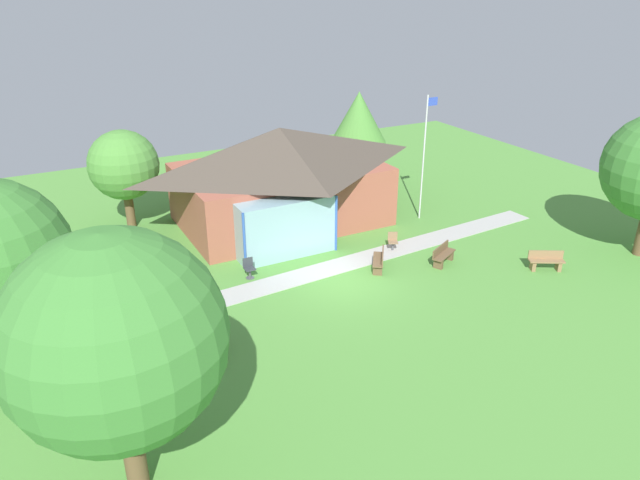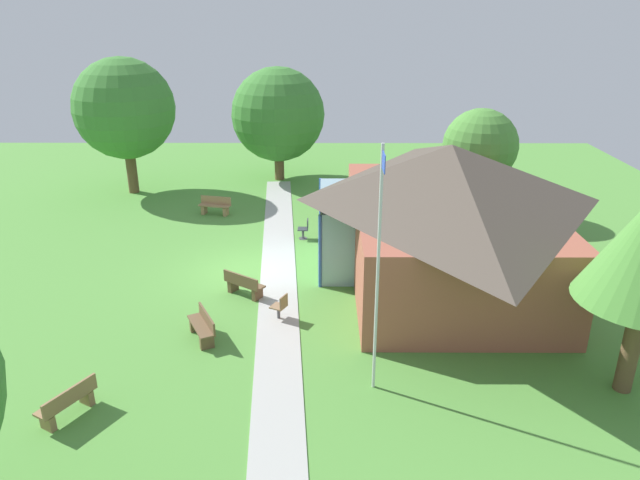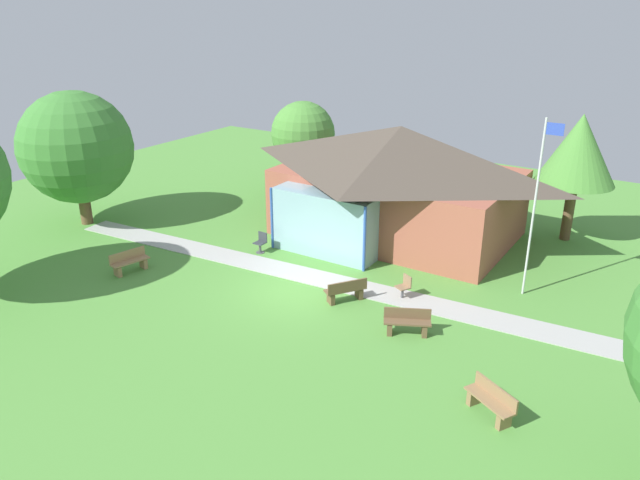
{
  "view_description": "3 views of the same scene",
  "coord_description": "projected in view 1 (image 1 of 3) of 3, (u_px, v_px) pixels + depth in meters",
  "views": [
    {
      "loc": [
        -11.25,
        -18.96,
        11.74
      ],
      "look_at": [
        -0.11,
        2.03,
        1.1
      ],
      "focal_mm": 33.43,
      "sensor_mm": 36.0,
      "label": 1
    },
    {
      "loc": [
        19.68,
        2.94,
        9.22
      ],
      "look_at": [
        0.41,
        2.85,
        1.47
      ],
      "focal_mm": 32.83,
      "sensor_mm": 36.0,
      "label": 2
    },
    {
      "loc": [
        11.5,
        -16.43,
        10.11
      ],
      "look_at": [
        -0.22,
        1.83,
        1.36
      ],
      "focal_mm": 34.22,
      "sensor_mm": 36.0,
      "label": 3
    }
  ],
  "objects": [
    {
      "name": "bench_mid_right",
      "position": [
        443.0,
        255.0,
        26.24
      ],
      "size": [
        1.54,
        1.07,
        0.84
      ],
      "rotation": [
        0.0,
        0.0,
        3.61
      ],
      "color": "brown",
      "rests_on": "ground_plane"
    },
    {
      "name": "bench_mid_left",
      "position": [
        211.0,
        339.0,
        20.21
      ],
      "size": [
        0.77,
        1.56,
        0.84
      ],
      "rotation": [
        0.0,
        0.0,
        4.48
      ],
      "color": "#9E7A51",
      "rests_on": "ground_plane"
    },
    {
      "name": "footpath",
      "position": [
        330.0,
        268.0,
        25.94
      ],
      "size": [
        24.07,
        2.94,
        0.03
      ],
      "primitive_type": "cube",
      "rotation": [
        0.0,
        0.0,
        0.07
      ],
      "color": "#ADADA8",
      "rests_on": "ground_plane"
    },
    {
      "name": "bench_lawn_far_right",
      "position": [
        546.0,
        261.0,
        25.7
      ],
      "size": [
        1.52,
        1.12,
        0.84
      ],
      "rotation": [
        0.0,
        0.0,
        2.63
      ],
      "color": "olive",
      "rests_on": "ground_plane"
    },
    {
      "name": "flagpole",
      "position": [
        424.0,
        153.0,
        29.9
      ],
      "size": [
        0.64,
        0.08,
        6.41
      ],
      "color": "silver",
      "rests_on": "ground_plane"
    },
    {
      "name": "ground_plane",
      "position": [
        345.0,
        281.0,
        24.89
      ],
      "size": [
        44.0,
        44.0,
        0.0
      ],
      "primitive_type": "plane",
      "color": "#54933D"
    },
    {
      "name": "tree_behind_pavilion_right",
      "position": [
        359.0,
        118.0,
        34.88
      ],
      "size": [
        3.3,
        3.3,
        5.56
      ],
      "color": "brown",
      "rests_on": "ground_plane"
    },
    {
      "name": "pavilion",
      "position": [
        281.0,
        175.0,
        29.74
      ],
      "size": [
        10.91,
        8.18,
        4.91
      ],
      "color": "#A35642",
      "rests_on": "ground_plane"
    },
    {
      "name": "tree_behind_pavilion_left",
      "position": [
        124.0,
        165.0,
        28.89
      ],
      "size": [
        3.4,
        3.4,
        4.97
      ],
      "color": "brown",
      "rests_on": "ground_plane"
    },
    {
      "name": "tree_lawn_corner",
      "position": [
        115.0,
        339.0,
        13.11
      ],
      "size": [
        5.06,
        5.06,
        6.93
      ],
      "color": "brown",
      "rests_on": "ground_plane"
    },
    {
      "name": "patio_chair_lawn_spare",
      "position": [
        393.0,
        242.0,
        27.52
      ],
      "size": [
        0.59,
        0.59,
        0.86
      ],
      "rotation": [
        0.0,
        0.0,
        2.66
      ],
      "color": "#8C6B4C",
      "rests_on": "ground_plane"
    },
    {
      "name": "patio_chair_west",
      "position": [
        249.0,
        269.0,
        25.02
      ],
      "size": [
        0.45,
        0.45,
        0.86
      ],
      "rotation": [
        0.0,
        0.0,
        3.12
      ],
      "color": "#33383D",
      "rests_on": "ground_plane"
    },
    {
      "name": "bench_rear_near_path",
      "position": [
        379.0,
        261.0,
        25.74
      ],
      "size": [
        1.22,
        1.48,
        0.84
      ],
      "rotation": [
        0.0,
        0.0,
        0.97
      ],
      "color": "brown",
      "rests_on": "ground_plane"
    }
  ]
}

